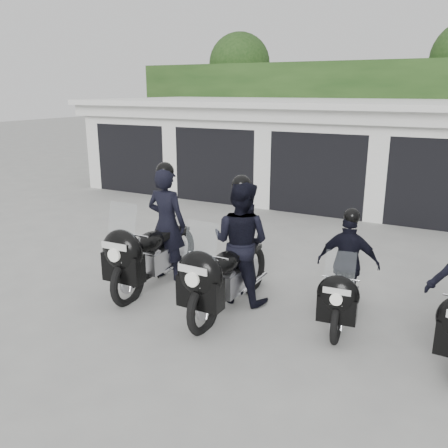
% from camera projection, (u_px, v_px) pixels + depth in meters
% --- Properties ---
extents(ground, '(80.00, 80.00, 0.00)m').
position_uv_depth(ground, '(218.00, 286.00, 8.25)').
color(ground, '#9E9E99').
rests_on(ground, ground).
extents(garage_block, '(16.40, 6.80, 2.96)m').
position_uv_depth(garage_block, '(342.00, 152.00, 14.69)').
color(garage_block, white).
rests_on(garage_block, ground).
extents(background_vegetation, '(20.00, 3.90, 5.80)m').
position_uv_depth(background_vegetation, '(386.00, 103.00, 18.28)').
color(background_vegetation, '#1B3714').
rests_on(background_vegetation, ground).
extents(police_bike_a, '(0.78, 2.49, 2.17)m').
position_uv_depth(police_bike_a, '(156.00, 237.00, 8.11)').
color(police_bike_a, black).
rests_on(police_bike_a, ground).
extents(police_bike_b, '(0.96, 2.43, 2.11)m').
position_uv_depth(police_bike_b, '(235.00, 252.00, 7.29)').
color(police_bike_b, black).
rests_on(police_bike_b, ground).
extents(police_bike_c, '(0.97, 1.94, 1.69)m').
position_uv_depth(police_bike_c, '(346.00, 272.00, 6.96)').
color(police_bike_c, black).
rests_on(police_bike_c, ground).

